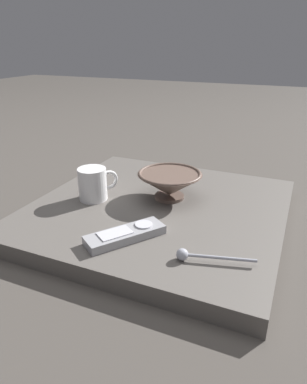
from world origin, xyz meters
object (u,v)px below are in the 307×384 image
Objects in this scene: teaspoon at (193,255)px; coffee_mug at (93,184)px; cereal_bowl at (170,184)px; tv_remote_near at (125,234)px.

coffee_mug is at bearing 62.90° from teaspoon.
cereal_bowl is at bearing 30.04° from teaspoon.
tv_remote_near is at bearing 177.13° from cereal_bowl.
tv_remote_near is at bearing -131.11° from coffee_mug.
teaspoon is at bearing -117.10° from coffee_mug.
tv_remote_near is (-0.22, 0.01, -0.03)m from cereal_bowl.
tv_remote_near is at bearing 82.81° from teaspoon.
tv_remote_near is (-0.14, -0.16, -0.03)m from coffee_mug.
cereal_bowl reaches higher than teaspoon.
cereal_bowl is 0.22m from tv_remote_near.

